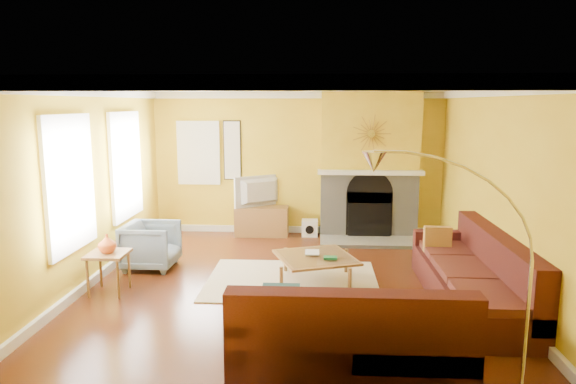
# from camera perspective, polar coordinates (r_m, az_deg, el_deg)

# --- Properties ---
(floor) EXTENTS (5.50, 6.00, 0.02)m
(floor) POSITION_cam_1_polar(r_m,az_deg,el_deg) (7.22, 0.04, -10.43)
(floor) COLOR #602B14
(floor) RESTS_ON ground
(ceiling) EXTENTS (5.50, 6.00, 0.02)m
(ceiling) POSITION_cam_1_polar(r_m,az_deg,el_deg) (6.78, 0.04, 11.69)
(ceiling) COLOR white
(ceiling) RESTS_ON ground
(wall_back) EXTENTS (5.50, 0.02, 2.70)m
(wall_back) POSITION_cam_1_polar(r_m,az_deg,el_deg) (9.85, 1.05, 3.18)
(wall_back) COLOR gold
(wall_back) RESTS_ON ground
(wall_front) EXTENTS (5.50, 0.02, 2.70)m
(wall_front) POSITION_cam_1_polar(r_m,az_deg,el_deg) (3.94, -2.49, -7.01)
(wall_front) COLOR gold
(wall_front) RESTS_ON ground
(wall_left) EXTENTS (0.02, 6.00, 2.70)m
(wall_left) POSITION_cam_1_polar(r_m,az_deg,el_deg) (7.55, -21.38, 0.46)
(wall_left) COLOR gold
(wall_left) RESTS_ON ground
(wall_right) EXTENTS (0.02, 6.00, 2.70)m
(wall_right) POSITION_cam_1_polar(r_m,az_deg,el_deg) (7.26, 22.36, 0.04)
(wall_right) COLOR gold
(wall_right) RESTS_ON ground
(baseboard) EXTENTS (5.50, 6.00, 0.12)m
(baseboard) POSITION_cam_1_polar(r_m,az_deg,el_deg) (7.20, 0.04, -9.91)
(baseboard) COLOR white
(baseboard) RESTS_ON floor
(crown_molding) EXTENTS (5.50, 6.00, 0.12)m
(crown_molding) POSITION_cam_1_polar(r_m,az_deg,el_deg) (6.77, 0.04, 11.10)
(crown_molding) COLOR white
(crown_molding) RESTS_ON ceiling
(window_left_near) EXTENTS (0.06, 1.22, 1.72)m
(window_left_near) POSITION_cam_1_polar(r_m,az_deg,el_deg) (8.70, -17.66, 2.83)
(window_left_near) COLOR white
(window_left_near) RESTS_ON wall_left
(window_left_far) EXTENTS (0.06, 1.22, 1.72)m
(window_left_far) POSITION_cam_1_polar(r_m,az_deg,el_deg) (6.97, -23.19, 0.86)
(window_left_far) COLOR white
(window_left_far) RESTS_ON wall_left
(window_back) EXTENTS (0.82, 0.06, 1.22)m
(window_back) POSITION_cam_1_polar(r_m,az_deg,el_deg) (10.03, -9.90, 4.31)
(window_back) COLOR white
(window_back) RESTS_ON wall_back
(wall_art) EXTENTS (0.34, 0.04, 1.14)m
(wall_art) POSITION_cam_1_polar(r_m,az_deg,el_deg) (9.91, -6.22, 4.62)
(wall_art) COLOR white
(wall_art) RESTS_ON wall_back
(fireplace) EXTENTS (1.80, 0.40, 2.70)m
(fireplace) POSITION_cam_1_polar(r_m,az_deg,el_deg) (9.68, 9.02, 2.94)
(fireplace) COLOR gray
(fireplace) RESTS_ON floor
(mantel) EXTENTS (1.92, 0.22, 0.08)m
(mantel) POSITION_cam_1_polar(r_m,az_deg,el_deg) (9.45, 9.15, 2.17)
(mantel) COLOR white
(mantel) RESTS_ON fireplace
(hearth) EXTENTS (1.80, 0.70, 0.06)m
(hearth) POSITION_cam_1_polar(r_m,az_deg,el_deg) (9.39, 9.13, -5.48)
(hearth) COLOR gray
(hearth) RESTS_ON floor
(sunburst) EXTENTS (0.70, 0.04, 0.70)m
(sunburst) POSITION_cam_1_polar(r_m,az_deg,el_deg) (9.40, 9.26, 6.41)
(sunburst) COLOR olive
(sunburst) RESTS_ON fireplace
(rug) EXTENTS (2.40, 1.80, 0.02)m
(rug) POSITION_cam_1_polar(r_m,az_deg,el_deg) (7.40, 0.45, -9.78)
(rug) COLOR beige
(rug) RESTS_ON floor
(sectional_sofa) EXTENTS (3.15, 3.61, 0.90)m
(sectional_sofa) POSITION_cam_1_polar(r_m,az_deg,el_deg) (6.26, 10.49, -9.37)
(sectional_sofa) COLOR #471916
(sectional_sofa) RESTS_ON floor
(coffee_table) EXTENTS (1.28, 1.28, 0.40)m
(coffee_table) POSITION_cam_1_polar(r_m,az_deg,el_deg) (7.27, 3.08, -8.57)
(coffee_table) COLOR white
(coffee_table) RESTS_ON floor
(media_console) EXTENTS (1.00, 0.45, 0.55)m
(media_console) POSITION_cam_1_polar(r_m,az_deg,el_deg) (9.80, -2.93, -3.24)
(media_console) COLOR olive
(media_console) RESTS_ON floor
(tv) EXTENTS (0.92, 0.69, 0.59)m
(tv) POSITION_cam_1_polar(r_m,az_deg,el_deg) (9.69, -2.96, 0.04)
(tv) COLOR black
(tv) RESTS_ON media_console
(subwoofer) EXTENTS (0.30, 0.30, 0.30)m
(subwoofer) POSITION_cam_1_polar(r_m,az_deg,el_deg) (9.79, 2.43, -4.00)
(subwoofer) COLOR white
(subwoofer) RESTS_ON floor
(armchair) EXTENTS (0.79, 0.77, 0.71)m
(armchair) POSITION_cam_1_polar(r_m,az_deg,el_deg) (8.12, -14.97, -5.76)
(armchair) COLOR slate
(armchair) RESTS_ON floor
(side_table) EXTENTS (0.50, 0.50, 0.55)m
(side_table) POSITION_cam_1_polar(r_m,az_deg,el_deg) (7.28, -19.27, -8.45)
(side_table) COLOR olive
(side_table) RESTS_ON floor
(vase) EXTENTS (0.29, 0.29, 0.25)m
(vase) POSITION_cam_1_polar(r_m,az_deg,el_deg) (7.17, -19.45, -5.41)
(vase) COLOR #D8591E
(vase) RESTS_ON side_table
(book) EXTENTS (0.20, 0.27, 0.03)m
(book) POSITION_cam_1_polar(r_m,az_deg,el_deg) (7.30, 1.91, -6.74)
(book) COLOR white
(book) RESTS_ON coffee_table
(arc_lamp) EXTENTS (1.35, 0.36, 2.12)m
(arc_lamp) POSITION_cam_1_polar(r_m,az_deg,el_deg) (4.36, 18.14, -9.86)
(arc_lamp) COLOR silver
(arc_lamp) RESTS_ON floor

